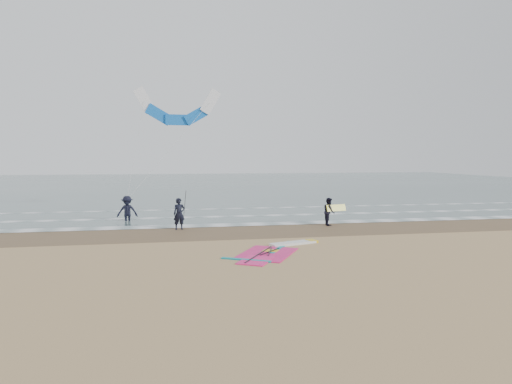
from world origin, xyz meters
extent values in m
plane|color=tan|center=(0.00, 0.00, 0.00)|extent=(120.00, 120.00, 0.00)
cube|color=#47605E|center=(0.00, 48.00, 0.01)|extent=(120.00, 80.00, 0.02)
cube|color=brown|center=(0.00, 6.00, 0.00)|extent=(120.00, 5.00, 0.01)
cube|color=white|center=(0.00, 8.20, 0.03)|extent=(120.00, 1.20, 0.02)
cube|color=white|center=(0.00, 12.00, 0.03)|extent=(120.00, 0.70, 0.02)
cube|color=white|center=(0.00, 16.50, 0.03)|extent=(120.00, 0.50, 0.01)
cube|color=white|center=(0.62, 1.89, 0.05)|extent=(2.32, 1.23, 0.11)
cube|color=yellow|center=(1.61, 2.20, 0.06)|extent=(0.55, 0.64, 0.12)
cube|color=#F71F77|center=(-1.01, 0.08, 0.02)|extent=(3.16, 3.49, 0.04)
cube|color=#F71F77|center=(-1.68, -1.09, 0.02)|extent=(1.75, 1.95, 0.04)
cube|color=#0C8C99|center=(-0.11, 1.26, 0.02)|extent=(1.61, 2.60, 0.05)
cube|color=#0C8C99|center=(-2.04, -0.91, 0.02)|extent=(1.90, 1.21, 0.05)
cube|color=yellow|center=(-0.74, 0.53, 0.02)|extent=(0.82, 0.78, 0.05)
cylinder|color=black|center=(-1.37, -0.10, 0.05)|extent=(1.67, 2.84, 0.05)
cylinder|color=black|center=(-0.83, 0.26, 0.06)|extent=(1.11, 1.23, 0.04)
cylinder|color=black|center=(-0.83, 0.26, 0.06)|extent=(0.54, 1.55, 0.04)
imported|color=black|center=(-4.45, 7.15, 0.88)|extent=(0.70, 0.53, 1.75)
imported|color=black|center=(4.23, 7.13, 0.82)|extent=(0.73, 0.87, 1.63)
imported|color=black|center=(-7.58, 11.06, 0.97)|extent=(1.28, 0.76, 1.94)
cylinder|color=black|center=(-4.15, 7.15, 1.29)|extent=(0.17, 0.86, 1.82)
cube|color=yellow|center=(4.63, 7.03, 1.03)|extent=(1.30, 0.51, 0.39)
cube|color=white|center=(-6.65, 15.60, 8.05)|extent=(1.59, 0.26, 1.97)
cube|color=blue|center=(-5.65, 15.60, 7.05)|extent=(1.97, 0.30, 1.59)
cube|color=blue|center=(-4.29, 15.60, 6.68)|extent=(1.83, 0.29, 0.77)
cube|color=blue|center=(-2.93, 15.60, 7.05)|extent=(1.97, 0.30, 1.59)
cube|color=white|center=(-1.94, 15.60, 8.05)|extent=(1.59, 0.26, 1.97)
cylinder|color=beige|center=(-7.12, 13.33, 4.69)|extent=(0.95, 4.55, 6.72)
cylinder|color=beige|center=(-4.76, 13.33, 4.69)|extent=(5.66, 4.55, 6.72)
camera|label=1|loc=(-4.90, -18.19, 4.05)|focal=32.00mm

